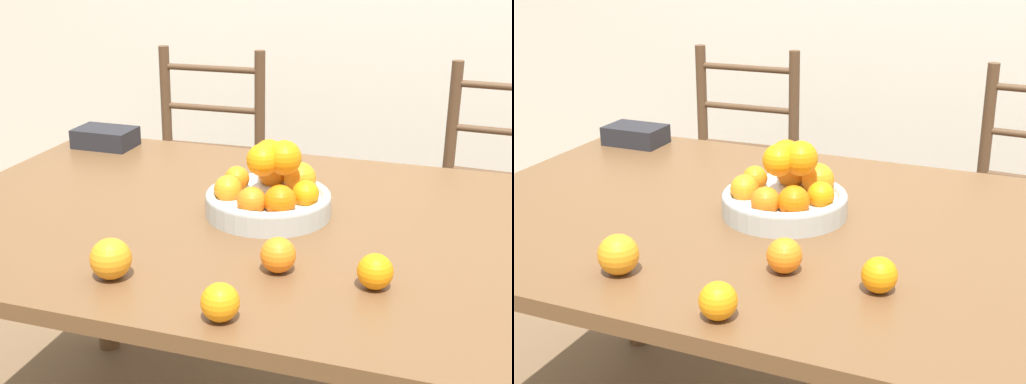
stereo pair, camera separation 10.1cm
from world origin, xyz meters
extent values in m
cube|color=brown|center=(0.00, 0.00, 0.75)|extent=(1.71, 1.07, 0.03)
cylinder|color=brown|center=(-0.77, 0.46, 0.36)|extent=(0.07, 0.07, 0.73)
cylinder|color=#B2B7B2|center=(-0.04, 0.03, 0.79)|extent=(0.30, 0.30, 0.05)
torus|color=#B2B7B2|center=(-0.04, 0.03, 0.81)|extent=(0.30, 0.30, 0.02)
sphere|color=orange|center=(0.05, 0.02, 0.83)|extent=(0.06, 0.06, 0.06)
sphere|color=orange|center=(0.01, 0.11, 0.83)|extent=(0.08, 0.08, 0.08)
sphere|color=orange|center=(-0.06, 0.13, 0.84)|extent=(0.08, 0.08, 0.08)
sphere|color=orange|center=(-0.13, 0.06, 0.83)|extent=(0.06, 0.06, 0.06)
sphere|color=orange|center=(-0.13, -0.01, 0.83)|extent=(0.07, 0.07, 0.07)
sphere|color=orange|center=(-0.05, -0.06, 0.83)|extent=(0.07, 0.07, 0.07)
sphere|color=orange|center=(0.01, -0.05, 0.83)|extent=(0.07, 0.07, 0.07)
sphere|color=orange|center=(-0.01, 0.04, 0.90)|extent=(0.08, 0.08, 0.08)
sphere|color=orange|center=(-0.05, 0.05, 0.90)|extent=(0.08, 0.08, 0.08)
sphere|color=orange|center=(-0.05, 0.02, 0.90)|extent=(0.08, 0.08, 0.08)
sphere|color=orange|center=(0.03, -0.46, 0.80)|extent=(0.07, 0.07, 0.07)
sphere|color=orange|center=(-0.23, -0.38, 0.80)|extent=(0.08, 0.08, 0.08)
sphere|color=orange|center=(0.07, -0.25, 0.80)|extent=(0.07, 0.07, 0.07)
sphere|color=orange|center=(0.26, -0.26, 0.80)|extent=(0.07, 0.07, 0.07)
cylinder|color=#513823|center=(-0.76, 0.63, 0.23)|extent=(0.04, 0.04, 0.45)
cylinder|color=#513823|center=(-0.38, 0.64, 0.23)|extent=(0.04, 0.04, 0.45)
cylinder|color=#513823|center=(-0.77, 0.99, 0.50)|extent=(0.04, 0.04, 0.99)
cylinder|color=#513823|center=(-0.39, 1.00, 0.50)|extent=(0.04, 0.04, 0.99)
cube|color=#513823|center=(-0.57, 0.81, 0.47)|extent=(0.43, 0.41, 0.04)
cylinder|color=#513823|center=(-0.58, 0.99, 0.61)|extent=(0.38, 0.04, 0.02)
cylinder|color=#513823|center=(-0.58, 0.99, 0.77)|extent=(0.38, 0.04, 0.02)
cylinder|color=#513823|center=(-0.58, 0.99, 0.92)|extent=(0.38, 0.04, 0.02)
cylinder|color=#513823|center=(0.28, 0.64, 0.23)|extent=(0.04, 0.04, 0.45)
cylinder|color=#513823|center=(0.31, 1.00, 0.50)|extent=(0.04, 0.04, 0.99)
cube|color=#232328|center=(-0.70, 0.41, 0.79)|extent=(0.18, 0.12, 0.06)
camera|label=1|loc=(0.44, -1.47, 1.39)|focal=50.00mm
camera|label=2|loc=(0.53, -1.43, 1.39)|focal=50.00mm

